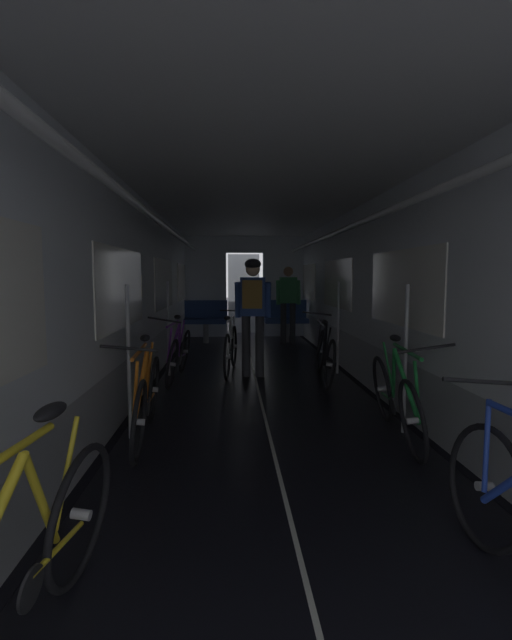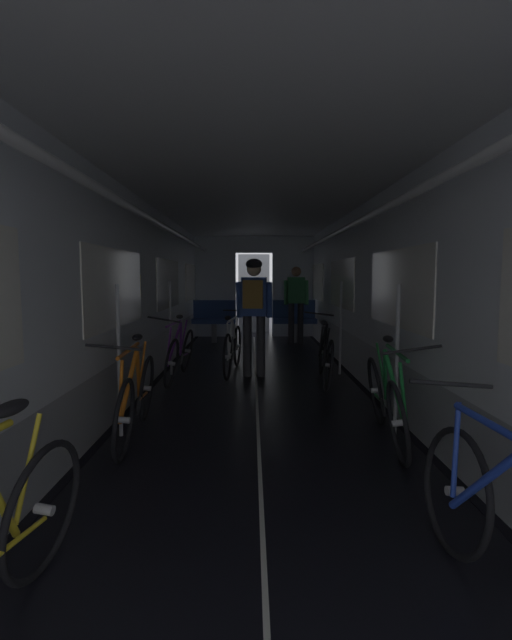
{
  "view_description": "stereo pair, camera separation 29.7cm",
  "coord_description": "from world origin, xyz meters",
  "px_view_note": "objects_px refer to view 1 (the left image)",
  "views": [
    {
      "loc": [
        -0.36,
        -1.91,
        1.47
      ],
      "look_at": [
        0.0,
        4.24,
        0.87
      ],
      "focal_mm": 25.07,
      "sensor_mm": 36.0,
      "label": 1
    },
    {
      "loc": [
        -0.06,
        -1.92,
        1.47
      ],
      "look_at": [
        0.0,
        4.24,
        0.87
      ],
      "focal_mm": 25.07,
      "sensor_mm": 36.0,
      "label": 2
    }
  ],
  "objects_px": {
    "person_standing_near_bench": "(288,300)",
    "bicycle_yellow": "(19,574)",
    "bench_seat_far_right": "(286,317)",
    "bicycle_purple": "(179,354)",
    "bench_seat_far_left": "(206,317)",
    "person_cyclist_aisle": "(253,304)",
    "bicycle_black": "(325,354)",
    "bicycle_green": "(396,397)",
    "bicycle_white_in_aisle": "(231,348)",
    "bicycle_orange": "(147,398)"
  },
  "relations": [
    {
      "from": "bench_seat_far_left",
      "to": "bicycle_orange",
      "type": "height_order",
      "value": "bench_seat_far_left"
    },
    {
      "from": "bench_seat_far_left",
      "to": "person_standing_near_bench",
      "type": "xyz_separation_m",
      "value": [
        1.8,
        -0.38,
        0.41
      ]
    },
    {
      "from": "bicycle_purple",
      "to": "bicycle_yellow",
      "type": "bearing_deg",
      "value": -90.52
    },
    {
      "from": "bench_seat_far_right",
      "to": "person_cyclist_aisle",
      "type": "relative_size",
      "value": 0.57
    },
    {
      "from": "bench_seat_far_left",
      "to": "bicycle_purple",
      "type": "xyz_separation_m",
      "value": [
        -0.19,
        -3.68,
        -0.19
      ]
    },
    {
      "from": "bicycle_yellow",
      "to": "bicycle_orange",
      "type": "bearing_deg",
      "value": 89.43
    },
    {
      "from": "bicycle_green",
      "to": "person_cyclist_aisle",
      "type": "bearing_deg",
      "value": 114.14
    },
    {
      "from": "bench_seat_far_left",
      "to": "bicycle_orange",
      "type": "distance_m",
      "value": 6.03
    },
    {
      "from": "bench_seat_far_right",
      "to": "bicycle_purple",
      "type": "xyz_separation_m",
      "value": [
        -1.99,
        -3.68,
        -0.19
      ]
    },
    {
      "from": "bench_seat_far_right",
      "to": "bicycle_yellow",
      "type": "xyz_separation_m",
      "value": [
        -2.03,
        -8.41,
        -0.19
      ]
    },
    {
      "from": "bicycle_white_in_aisle",
      "to": "bench_seat_far_right",
      "type": "bearing_deg",
      "value": 68.94
    },
    {
      "from": "bench_seat_far_left",
      "to": "bicycle_purple",
      "type": "height_order",
      "value": "bicycle_purple"
    },
    {
      "from": "person_standing_near_bench",
      "to": "bicycle_yellow",
      "type": "bearing_deg",
      "value": -104.23
    },
    {
      "from": "bench_seat_far_right",
      "to": "bicycle_purple",
      "type": "bearing_deg",
      "value": -118.39
    },
    {
      "from": "bench_seat_far_left",
      "to": "bench_seat_far_right",
      "type": "relative_size",
      "value": 1.0
    },
    {
      "from": "bench_seat_far_left",
      "to": "bicycle_white_in_aisle",
      "type": "relative_size",
      "value": 0.58
    },
    {
      "from": "person_standing_near_bench",
      "to": "bicycle_purple",
      "type": "bearing_deg",
      "value": -121.08
    },
    {
      "from": "bench_seat_far_right",
      "to": "bicycle_white_in_aisle",
      "type": "relative_size",
      "value": 0.58
    },
    {
      "from": "bicycle_white_in_aisle",
      "to": "bench_seat_far_left",
      "type": "bearing_deg",
      "value": 99.63
    },
    {
      "from": "bicycle_orange",
      "to": "person_cyclist_aisle",
      "type": "bearing_deg",
      "value": 66.64
    },
    {
      "from": "bicycle_purple",
      "to": "person_standing_near_bench",
      "type": "xyz_separation_m",
      "value": [
        1.99,
        3.3,
        0.6
      ]
    },
    {
      "from": "bench_seat_far_right",
      "to": "person_standing_near_bench",
      "type": "relative_size",
      "value": 0.58
    },
    {
      "from": "bicycle_orange",
      "to": "bicycle_purple",
      "type": "height_order",
      "value": "bicycle_purple"
    },
    {
      "from": "bicycle_orange",
      "to": "bicycle_black",
      "type": "distance_m",
      "value": 3.0
    },
    {
      "from": "bicycle_yellow",
      "to": "bicycle_white_in_aisle",
      "type": "relative_size",
      "value": 1.0
    },
    {
      "from": "bench_seat_far_left",
      "to": "bicycle_white_in_aisle",
      "type": "xyz_separation_m",
      "value": [
        0.55,
        -3.25,
        -0.18
      ]
    },
    {
      "from": "bicycle_white_in_aisle",
      "to": "person_standing_near_bench",
      "type": "distance_m",
      "value": 3.19
    },
    {
      "from": "bicycle_green",
      "to": "bicycle_black",
      "type": "bearing_deg",
      "value": 94.34
    },
    {
      "from": "bench_seat_far_left",
      "to": "bicycle_yellow",
      "type": "distance_m",
      "value": 8.41
    },
    {
      "from": "bench_seat_far_left",
      "to": "bicycle_orange",
      "type": "bearing_deg",
      "value": -91.99
    },
    {
      "from": "bench_seat_far_right",
      "to": "bicycle_black",
      "type": "height_order",
      "value": "same"
    },
    {
      "from": "bicycle_green",
      "to": "bicycle_black",
      "type": "relative_size",
      "value": 1.0
    },
    {
      "from": "bicycle_green",
      "to": "bicycle_purple",
      "type": "xyz_separation_m",
      "value": [
        -2.23,
        2.43,
        0.0
      ]
    },
    {
      "from": "bicycle_purple",
      "to": "person_standing_near_bench",
      "type": "distance_m",
      "value": 3.9
    },
    {
      "from": "bicycle_orange",
      "to": "bicycle_white_in_aisle",
      "type": "xyz_separation_m",
      "value": [
        0.76,
        2.78,
        0.0
      ]
    },
    {
      "from": "bicycle_orange",
      "to": "bicycle_yellow",
      "type": "height_order",
      "value": "bicycle_yellow"
    },
    {
      "from": "bench_seat_far_right",
      "to": "bicycle_orange",
      "type": "relative_size",
      "value": 0.58
    },
    {
      "from": "bench_seat_far_left",
      "to": "person_cyclist_aisle",
      "type": "bearing_deg",
      "value": -76.01
    },
    {
      "from": "bicycle_green",
      "to": "person_cyclist_aisle",
      "type": "distance_m",
      "value": 2.94
    },
    {
      "from": "person_standing_near_bench",
      "to": "bicycle_white_in_aisle",
      "type": "bearing_deg",
      "value": -113.58
    },
    {
      "from": "bench_seat_far_left",
      "to": "bicycle_green",
      "type": "bearing_deg",
      "value": -71.53
    },
    {
      "from": "bicycle_green",
      "to": "bicycle_black",
      "type": "height_order",
      "value": "bicycle_green"
    },
    {
      "from": "bicycle_green",
      "to": "bicycle_purple",
      "type": "bearing_deg",
      "value": 132.51
    },
    {
      "from": "bicycle_green",
      "to": "person_cyclist_aisle",
      "type": "height_order",
      "value": "person_cyclist_aisle"
    },
    {
      "from": "bicycle_black",
      "to": "bicycle_yellow",
      "type": "bearing_deg",
      "value": -114.81
    },
    {
      "from": "person_standing_near_bench",
      "to": "bicycle_black",
      "type": "bearing_deg",
      "value": -88.88
    },
    {
      "from": "bench_seat_far_left",
      "to": "person_cyclist_aisle",
      "type": "distance_m",
      "value": 3.65
    },
    {
      "from": "bench_seat_far_left",
      "to": "bench_seat_far_right",
      "type": "xyz_separation_m",
      "value": [
        1.8,
        0.0,
        0.0
      ]
    },
    {
      "from": "bicycle_black",
      "to": "bicycle_purple",
      "type": "relative_size",
      "value": 1.0
    },
    {
      "from": "bicycle_black",
      "to": "bicycle_white_in_aisle",
      "type": "distance_m",
      "value": 1.45
    }
  ]
}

